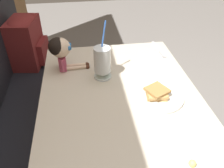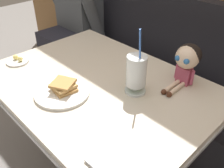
# 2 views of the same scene
# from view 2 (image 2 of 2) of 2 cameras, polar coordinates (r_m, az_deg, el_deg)

# --- Properties ---
(booth_bench) EXTENTS (2.60, 0.48, 1.00)m
(booth_bench) POSITION_cam_2_polar(r_m,az_deg,el_deg) (1.84, 12.15, -2.72)
(booth_bench) COLOR black
(booth_bench) RESTS_ON ground
(diner_table) EXTENTS (1.11, 0.81, 0.74)m
(diner_table) POSITION_cam_2_polar(r_m,az_deg,el_deg) (1.32, -2.88, -6.63)
(diner_table) COLOR beige
(diner_table) RESTS_ON ground
(toast_plate) EXTENTS (0.25, 0.25, 0.06)m
(toast_plate) POSITION_cam_2_polar(r_m,az_deg,el_deg) (1.14, -11.18, -1.43)
(toast_plate) COLOR white
(toast_plate) RESTS_ON diner_table
(milkshake_glass) EXTENTS (0.10, 0.10, 0.32)m
(milkshake_glass) POSITION_cam_2_polar(r_m,az_deg,el_deg) (1.09, 5.59, 2.66)
(milkshake_glass) COLOR silver
(milkshake_glass) RESTS_ON diner_table
(butter_saucer) EXTENTS (0.12, 0.12, 0.04)m
(butter_saucer) POSITION_cam_2_polar(r_m,az_deg,el_deg) (1.46, -20.87, 5.04)
(butter_saucer) COLOR white
(butter_saucer) RESTS_ON diner_table
(seated_doll) EXTENTS (0.11, 0.22, 0.20)m
(seated_doll) POSITION_cam_2_polar(r_m,az_deg,el_deg) (1.18, 16.89, 5.49)
(seated_doll) COLOR #B74C6B
(seated_doll) RESTS_ON diner_table
(diner_patron) EXTENTS (0.55, 0.48, 0.81)m
(diner_patron) POSITION_cam_2_polar(r_m,az_deg,el_deg) (2.21, -8.36, 16.38)
(diner_patron) COLOR #4C5156
(diner_patron) RESTS_ON booth_bench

